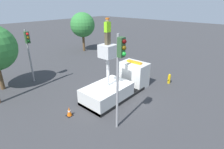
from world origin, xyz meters
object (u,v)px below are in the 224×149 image
(traffic_light_across, at_px, (28,46))
(bucket_truck, at_px, (118,85))
(traffic_cone_rear, at_px, (69,112))
(tree_right_bg, at_px, (83,25))
(worker, at_px, (107,32))
(fire_hydrant, at_px, (169,79))
(traffic_light_pole, at_px, (120,66))

(traffic_light_across, bearing_deg, bucket_truck, -65.60)
(traffic_cone_rear, height_order, tree_right_bg, tree_right_bg)
(worker, relative_size, tree_right_bg, 0.31)
(fire_hydrant, relative_size, traffic_cone_rear, 1.41)
(traffic_light_across, relative_size, tree_right_bg, 0.86)
(worker, height_order, traffic_cone_rear, worker)
(fire_hydrant, bearing_deg, traffic_cone_rear, 163.02)
(bucket_truck, relative_size, traffic_cone_rear, 9.46)
(bucket_truck, xyz_separation_m, fire_hydrant, (4.70, -2.23, -0.40))
(bucket_truck, relative_size, traffic_light_pole, 1.11)
(traffic_cone_rear, bearing_deg, bucket_truck, -7.23)
(traffic_light_pole, xyz_separation_m, traffic_light_across, (-0.18, 10.14, -0.52))
(bucket_truck, relative_size, fire_hydrant, 6.73)
(traffic_cone_rear, bearing_deg, traffic_light_across, 81.37)
(bucket_truck, bearing_deg, traffic_light_across, 114.40)
(bucket_truck, distance_m, worker, 4.53)
(worker, height_order, traffic_light_pole, worker)
(traffic_light_pole, bearing_deg, tree_right_bg, 56.09)
(tree_right_bg, bearing_deg, traffic_cone_rear, -133.60)
(worker, relative_size, fire_hydrant, 1.89)
(worker, height_order, tree_right_bg, worker)
(bucket_truck, xyz_separation_m, worker, (-1.23, 0.00, 4.36))
(traffic_light_across, bearing_deg, tree_right_bg, 26.47)
(worker, distance_m, tree_right_bg, 15.28)
(traffic_light_across, distance_m, tree_right_bg, 11.76)
(bucket_truck, distance_m, traffic_cone_rear, 4.51)
(fire_hydrant, bearing_deg, traffic_light_across, 129.83)
(bucket_truck, bearing_deg, worker, 180.00)
(traffic_light_pole, xyz_separation_m, traffic_cone_rear, (-1.23, 3.23, -3.66))
(traffic_light_across, bearing_deg, traffic_light_pole, -88.98)
(traffic_cone_rear, bearing_deg, worker, -9.97)
(worker, xyz_separation_m, traffic_light_across, (-2.16, 7.47, -1.77))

